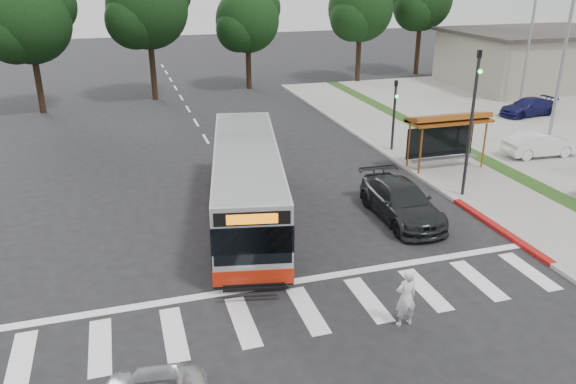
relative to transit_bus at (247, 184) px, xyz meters
name	(u,v)px	position (x,y,z in m)	size (l,w,h in m)	color
ground	(265,239)	(0.19, -2.05, -1.51)	(140.00, 140.00, 0.00)	black
sidewalk_east	(418,151)	(11.19, 5.95, -1.45)	(4.00, 40.00, 0.12)	gray
curb_east	(386,154)	(9.19, 5.95, -1.43)	(0.30, 40.00, 0.15)	#9E9991
curb_east_red	(499,229)	(9.19, -4.05, -1.43)	(0.32, 6.00, 0.15)	maroon
parking_lot	(567,125)	(23.19, 7.95, -1.46)	(18.00, 36.00, 0.10)	gray
commercial_building	(536,60)	(30.19, 19.95, 0.69)	(14.00, 10.00, 4.40)	gray
building_roof_cap	(541,32)	(30.19, 19.95, 3.04)	(14.60, 10.60, 0.30)	#383330
crosswalk_ladder	(307,310)	(0.19, -7.05, -1.50)	(18.00, 2.60, 0.01)	silver
bus_shelter	(447,124)	(10.99, 3.05, 0.85)	(4.20, 1.60, 2.86)	#964F19
traffic_signal_ne_tall	(472,113)	(9.79, -0.56, 2.37)	(0.18, 0.37, 6.50)	black
traffic_signal_ne_short	(395,108)	(9.79, 6.44, 0.97)	(0.18, 0.37, 4.00)	black
lot_light_front	(566,44)	(18.19, 3.95, 4.40)	(1.90, 0.35, 9.01)	gray
lot_light_mid	(532,23)	(24.19, 13.95, 4.40)	(1.90, 0.35, 9.01)	gray
tree_ne_a	(361,7)	(16.27, 26.01, 4.89)	(6.16, 5.74, 9.30)	black
tree_north_a	(148,6)	(-1.73, 24.02, 5.42)	(6.60, 6.15, 10.17)	black
tree_north_b	(248,19)	(6.26, 26.01, 4.16)	(5.72, 5.33, 8.43)	black
tree_north_c	(30,20)	(-9.73, 22.01, 4.79)	(6.16, 5.74, 9.30)	black
transit_bus	(247,184)	(0.00, 0.00, 0.00)	(2.53, 11.66, 3.01)	#B9BCBE
pedestrian	(406,298)	(2.62, -8.56, -0.59)	(0.66, 0.44, 1.82)	silver
dark_sedan	(401,201)	(6.02, -1.82, -0.76)	(2.08, 5.12, 1.49)	black
parked_car_1	(540,144)	(16.93, 3.13, -0.75)	(1.39, 4.00, 1.32)	silver
parked_car_3	(528,107)	(22.29, 10.80, -0.81)	(1.68, 4.13, 1.20)	#141649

